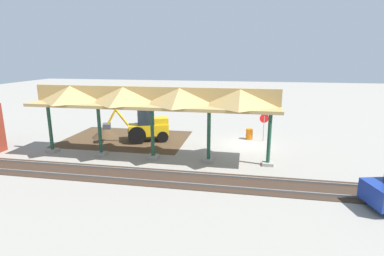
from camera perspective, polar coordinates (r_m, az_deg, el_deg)
ground_plane at (r=24.09m, az=10.43°, el=-3.17°), size 120.00×120.00×0.00m
dirt_work_zone at (r=25.99m, az=-12.39°, el=-2.01°), size 10.14×7.00×0.01m
platform_canopy at (r=19.94m, az=-7.77°, el=5.72°), size 16.57×3.20×4.90m
rail_tracks at (r=16.95m, az=10.31°, el=-10.42°), size 60.00×2.58×0.15m
stop_sign at (r=25.02m, az=13.57°, el=1.22°), size 0.74×0.24×2.30m
backhoe at (r=24.72m, az=-8.67°, el=0.37°), size 5.17×3.10×2.82m
dirt_mound at (r=27.06m, az=-16.23°, el=-1.63°), size 4.35×4.35×1.88m
traffic_barrel at (r=25.61m, az=10.86°, el=-1.14°), size 0.56×0.56×0.90m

